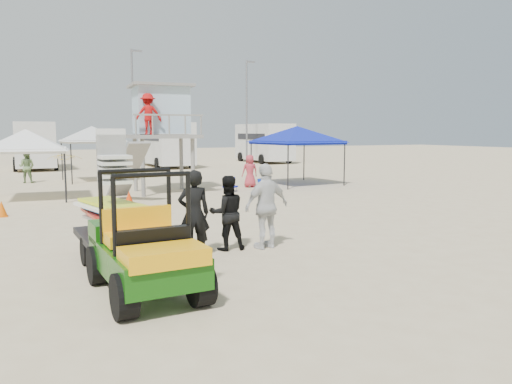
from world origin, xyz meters
name	(u,v)px	position (x,y,z in m)	size (l,w,h in m)	color
ground	(308,292)	(0.00, 0.00, 0.00)	(140.00, 140.00, 0.00)	beige
utility_cart	(144,239)	(-2.42, 1.04, 0.92)	(1.43, 2.65, 1.97)	#114B0B
surf_trailer	(117,214)	(-2.42, 3.38, 0.96)	(1.53, 2.69, 2.35)	black
man_left	(194,213)	(-0.90, 3.08, 0.91)	(0.67, 0.44, 1.83)	black
man_mid	(227,213)	(-0.05, 3.33, 0.83)	(0.80, 0.63, 1.65)	black
man_right	(267,206)	(0.80, 3.08, 0.96)	(1.12, 0.47, 1.91)	silver
lifeguard_tower	(160,114)	(1.40, 14.27, 3.34)	(2.99, 2.99, 4.48)	gray
canopy_blue	(297,129)	(8.37, 14.67, 2.73)	(3.76, 3.76, 3.28)	black
canopy_white_a	(26,133)	(-3.80, 14.23, 2.56)	(3.08, 3.08, 3.11)	black
canopy_white_c	(92,129)	(-0.49, 20.95, 2.75)	(3.06, 3.06, 3.30)	black
umbrella_b	(65,169)	(-1.99, 19.70, 0.78)	(1.69, 1.73, 1.55)	yellow
cone_near	(129,198)	(-0.61, 11.15, 0.25)	(0.34, 0.34, 0.50)	#E73707
cone_far	(2,209)	(-4.66, 10.33, 0.25)	(0.34, 0.34, 0.50)	#DF5907
beach_chair_b	(264,186)	(5.24, 11.99, 0.31)	(0.66, 0.72, 0.64)	#0E2AA0
beach_chair_c	(229,184)	(4.21, 13.39, 0.31)	(0.73, 0.86, 0.64)	#101AB3
rv_mid_left	(34,143)	(-3.00, 31.49, 1.80)	(2.65, 6.50, 3.25)	silver
rv_mid_right	(166,143)	(6.00, 29.99, 1.80)	(2.64, 7.00, 3.25)	silver
rv_far_right	(264,141)	(15.00, 31.49, 1.80)	(2.64, 6.60, 3.25)	silver
light_pole_left	(133,111)	(3.00, 27.00, 4.00)	(0.14, 0.14, 8.00)	slate
light_pole_right	(247,113)	(12.00, 28.50, 4.00)	(0.14, 0.14, 8.00)	slate
distant_beachgoers	(41,169)	(-3.14, 19.17, 0.85)	(17.30, 14.86, 1.79)	#BB3541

